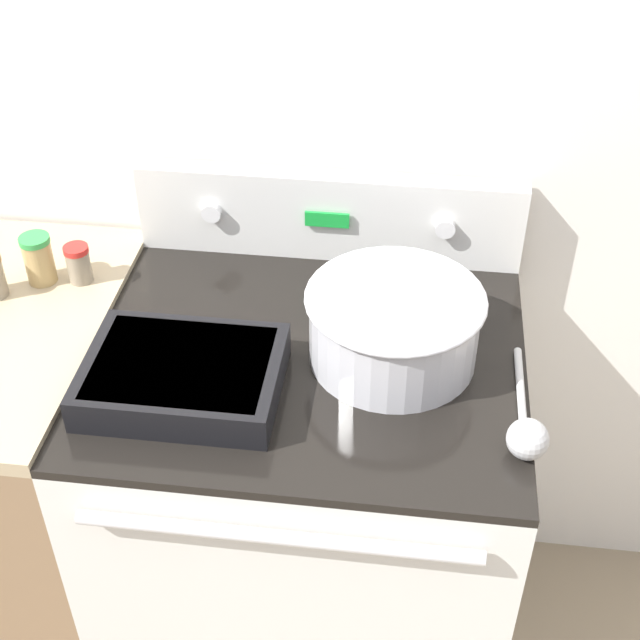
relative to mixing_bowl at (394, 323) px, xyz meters
The scene contains 8 objects.
kitchen_wall 0.48m from the mixing_bowl, 112.02° to the left, with size 8.00×0.05×2.50m.
stove_range 0.56m from the mixing_bowl, behind, with size 0.79×0.72×0.92m.
control_panel 0.36m from the mixing_bowl, 115.68° to the left, with size 0.79×0.07×0.19m.
mixing_bowl is the anchor object (origin of this frame).
casserole_dish 0.38m from the mixing_bowl, 159.33° to the right, with size 0.34×0.25×0.06m.
ladle 0.30m from the mixing_bowl, 40.86° to the right, with size 0.07×0.29×0.07m.
spice_jar_red_cap 0.65m from the mixing_bowl, 167.03° to the left, with size 0.05×0.05×0.08m.
spice_jar_green_cap 0.72m from the mixing_bowl, 169.20° to the left, with size 0.06×0.06×0.10m.
Camera 1 is at (0.18, -0.89, 1.97)m, focal length 50.00 mm.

